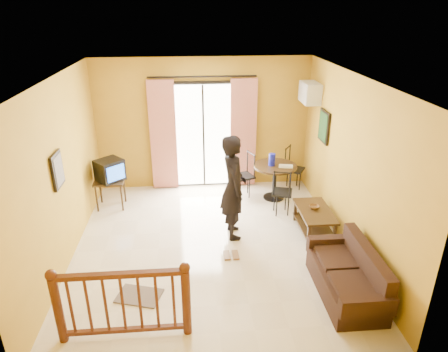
{
  "coord_description": "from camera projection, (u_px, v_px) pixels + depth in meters",
  "views": [
    {
      "loc": [
        -0.28,
        -5.72,
        3.77
      ],
      "look_at": [
        0.24,
        0.2,
        1.19
      ],
      "focal_mm": 32.0,
      "sensor_mm": 36.0,
      "label": 1
    }
  ],
  "objects": [
    {
      "name": "ground",
      "position": [
        211.0,
        246.0,
        6.75
      ],
      "size": [
        5.0,
        5.0,
        0.0
      ],
      "primitive_type": "plane",
      "color": "beige",
      "rests_on": "ground"
    },
    {
      "name": "room_shell",
      "position": [
        209.0,
        151.0,
        6.07
      ],
      "size": [
        5.0,
        5.0,
        5.0
      ],
      "color": "white",
      "rests_on": "ground"
    },
    {
      "name": "balcony_door",
      "position": [
        204.0,
        135.0,
        8.5
      ],
      "size": [
        2.25,
        0.14,
        2.46
      ],
      "color": "black",
      "rests_on": "ground"
    },
    {
      "name": "tv_table",
      "position": [
        110.0,
        184.0,
        7.86
      ],
      "size": [
        0.58,
        0.48,
        0.58
      ],
      "color": "black",
      "rests_on": "ground"
    },
    {
      "name": "television",
      "position": [
        110.0,
        170.0,
        7.75
      ],
      "size": [
        0.63,
        0.63,
        0.42
      ],
      "rotation": [
        0.0,
        0.0,
        0.74
      ],
      "color": "black",
      "rests_on": "tv_table"
    },
    {
      "name": "picture_left",
      "position": [
        57.0,
        170.0,
        5.77
      ],
      "size": [
        0.05,
        0.42,
        0.52
      ],
      "color": "black",
      "rests_on": "room_shell"
    },
    {
      "name": "dining_table",
      "position": [
        275.0,
        172.0,
        8.18
      ],
      "size": [
        0.89,
        0.89,
        0.74
      ],
      "color": "black",
      "rests_on": "ground"
    },
    {
      "name": "water_jug",
      "position": [
        272.0,
        160.0,
        8.06
      ],
      "size": [
        0.13,
        0.13,
        0.25
      ],
      "primitive_type": "cylinder",
      "color": "#1319B8",
      "rests_on": "dining_table"
    },
    {
      "name": "serving_tray",
      "position": [
        286.0,
        166.0,
        8.04
      ],
      "size": [
        0.31,
        0.24,
        0.02
      ],
      "primitive_type": "cube",
      "rotation": [
        0.0,
        0.0,
        -0.24
      ],
      "color": "beige",
      "rests_on": "dining_table"
    },
    {
      "name": "dining_chairs",
      "position": [
        272.0,
        198.0,
        8.38
      ],
      "size": [
        1.68,
        1.63,
        0.95
      ],
      "color": "black",
      "rests_on": "ground"
    },
    {
      "name": "air_conditioner",
      "position": [
        310.0,
        93.0,
        7.84
      ],
      "size": [
        0.31,
        0.6,
        0.4
      ],
      "color": "silver",
      "rests_on": "room_shell"
    },
    {
      "name": "botanical_print",
      "position": [
        324.0,
        126.0,
        7.46
      ],
      "size": [
        0.05,
        0.5,
        0.6
      ],
      "color": "black",
      "rests_on": "room_shell"
    },
    {
      "name": "coffee_table",
      "position": [
        314.0,
        217.0,
        7.04
      ],
      "size": [
        0.55,
        1.0,
        0.44
      ],
      "color": "black",
      "rests_on": "ground"
    },
    {
      "name": "bowl",
      "position": [
        314.0,
        207.0,
        7.03
      ],
      "size": [
        0.22,
        0.22,
        0.06
      ],
      "primitive_type": "imported",
      "rotation": [
        0.0,
        0.0,
        0.32
      ],
      "color": "brown",
      "rests_on": "coffee_table"
    },
    {
      "name": "sofa",
      "position": [
        349.0,
        277.0,
        5.53
      ],
      "size": [
        0.71,
        1.52,
        0.73
      ],
      "rotation": [
        0.0,
        0.0,
        -0.0
      ],
      "color": "black",
      "rests_on": "ground"
    },
    {
      "name": "standing_person",
      "position": [
        233.0,
        187.0,
        6.72
      ],
      "size": [
        0.48,
        0.7,
        1.83
      ],
      "primitive_type": "imported",
      "rotation": [
        0.0,
        0.0,
        1.64
      ],
      "color": "black",
      "rests_on": "ground"
    },
    {
      "name": "stair_balustrade",
      "position": [
        122.0,
        300.0,
        4.69
      ],
      "size": [
        1.63,
        0.13,
        1.04
      ],
      "color": "#471E0F",
      "rests_on": "ground"
    },
    {
      "name": "doormat",
      "position": [
        139.0,
        296.0,
        5.58
      ],
      "size": [
        0.69,
        0.56,
        0.02
      ],
      "primitive_type": "cube",
      "rotation": [
        0.0,
        0.0,
        -0.29
      ],
      "color": "#5F534C",
      "rests_on": "ground"
    },
    {
      "name": "sandals",
      "position": [
        231.0,
        255.0,
        6.47
      ],
      "size": [
        0.24,
        0.25,
        0.03
      ],
      "color": "brown",
      "rests_on": "ground"
    }
  ]
}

